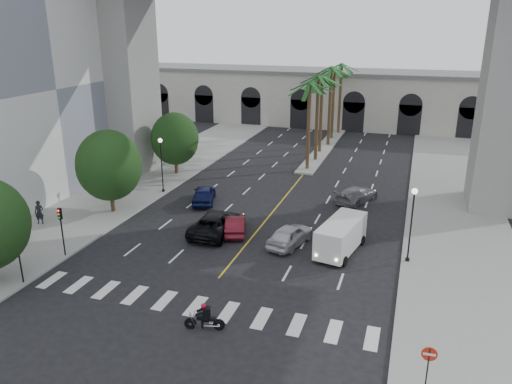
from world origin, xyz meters
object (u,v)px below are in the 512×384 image
Objects in this scene: motorcycle_rider at (206,318)px; car_a at (290,235)px; pedestrian_a at (39,212)px; car_e at (204,194)px; cargo_van at (341,235)px; do_not_enter_sign at (428,362)px; car_c at (215,223)px; car_b at (235,224)px; traffic_signal_near at (18,248)px; pedestrian_b at (19,230)px; lamp_post_right at (412,219)px; car_d at (357,194)px; traffic_signal_far at (61,224)px; lamp_post_left_far at (161,160)px.

motorcycle_rider and car_a have the same top height.
car_e is at bearing 20.25° from pedestrian_a.
do_not_enter_sign is (5.78, -13.59, 0.68)m from cargo_van.
car_c is at bearing 96.66° from motorcycle_rider.
do_not_enter_sign is at bearing 115.77° from car_b.
motorcycle_rider is 19.87m from car_e.
pedestrian_b is (-4.66, 4.90, -1.46)m from traffic_signal_near.
motorcycle_rider is 0.46× the size of car_e.
traffic_signal_near reaches higher than cargo_van.
cargo_van is at bearing 110.64° from do_not_enter_sign.
lamp_post_right is at bearing 35.43° from motorcycle_rider.
motorcycle_rider is at bearing 96.38° from car_e.
traffic_signal_near is 2.02× the size of pedestrian_b.
car_d is (17.83, 21.70, -1.78)m from traffic_signal_near.
car_c is 2.16× the size of do_not_enter_sign.
pedestrian_a reaches higher than pedestrian_b.
motorcycle_rider is 0.51× the size of car_b.
do_not_enter_sign is (15.51, -13.99, 1.16)m from car_c.
car_a is (1.60, 11.73, 0.07)m from motorcycle_rider.
traffic_signal_far is (-22.70, -6.50, -0.71)m from lamp_post_right.
car_a is (14.38, 6.81, -1.72)m from traffic_signal_far.
pedestrian_a is at bearing -5.58° from car_b.
car_a is 0.92× the size of car_d.
car_b is at bearing -34.55° from lamp_post_left_far.
traffic_signal_far is at bearing 19.87° from car_b.
car_e is at bearing 131.20° from do_not_enter_sign.
car_a is 6.05m from car_c.
do_not_enter_sign is (14.06, -14.56, 1.28)m from car_b.
car_c is (8.35, 11.11, -1.69)m from traffic_signal_near.
traffic_signal_far is at bearing -89.60° from lamp_post_left_far.
traffic_signal_near is at bearing 162.32° from motorcycle_rider.
car_e is (4.80, -1.26, -2.42)m from lamp_post_left_far.
traffic_signal_far is 11.10m from car_c.
lamp_post_left_far reaches higher than traffic_signal_near.
car_c is at bearing -9.13° from pedestrian_a.
cargo_van is (18.08, 6.72, -1.21)m from traffic_signal_far.
lamp_post_left_far reaches higher than pedestrian_b.
traffic_signal_far is 0.73× the size of car_d.
lamp_post_left_far is 1.00× the size of lamp_post_right.
car_a is 11.42m from car_d.
car_a is 16.69m from do_not_enter_sign.
traffic_signal_far is 14.16m from car_e.
car_a is 19.94m from pedestrian_b.
traffic_signal_far is 0.62× the size of car_c.
car_e is at bearing 100.40° from motorcycle_rider.
motorcycle_rider is 20.58m from pedestrian_a.
lamp_post_left_far is 1.47× the size of traffic_signal_near.
lamp_post_right reaches higher than cargo_van.
lamp_post_right is at bearing 15.98° from traffic_signal_far.
cargo_van is 23.86m from pedestrian_a.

